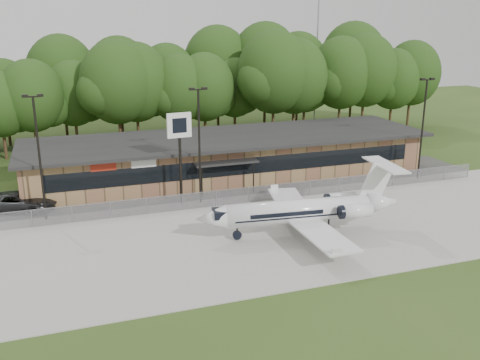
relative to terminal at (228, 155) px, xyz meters
name	(u,v)px	position (x,y,z in m)	size (l,w,h in m)	color
ground	(343,275)	(0.00, -23.94, -2.18)	(160.00, 160.00, 0.00)	#2E4518
apron	(291,229)	(0.00, -15.94, -2.14)	(64.00, 18.00, 0.08)	#9E9B93
parking_lot	(242,187)	(0.00, -4.44, -2.15)	(50.00, 9.00, 0.06)	#383835
terminal	(228,155)	(0.00, 0.00, 0.00)	(41.00, 11.65, 4.30)	olive
fence	(259,194)	(0.00, -8.94, -1.40)	(46.00, 0.04, 1.52)	gray
treeline	(186,84)	(0.00, 18.06, 5.32)	(72.00, 12.00, 15.00)	#233E13
radio_mast	(317,41)	(22.00, 24.06, 10.32)	(0.20, 0.20, 25.00)	gray
light_pole_left	(39,149)	(-18.00, -7.44, 3.80)	(1.55, 0.30, 10.23)	black
light_pole_mid	(199,137)	(-5.00, -7.44, 3.80)	(1.55, 0.30, 10.23)	black
light_pole_right	(423,121)	(18.00, -7.44, 3.80)	(1.55, 0.30, 10.23)	black
business_jet	(305,211)	(0.53, -17.12, -0.27)	(15.84, 14.15, 5.33)	silver
suv	(19,202)	(-20.15, -4.59, -1.32)	(2.84, 6.17, 1.71)	#2C2D2F
pole_sign	(179,135)	(-6.65, -7.14, 4.04)	(2.14, 0.44, 8.13)	black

